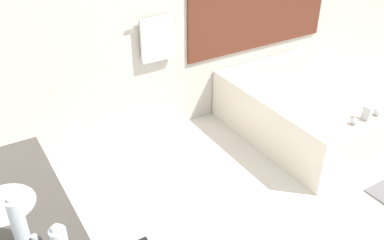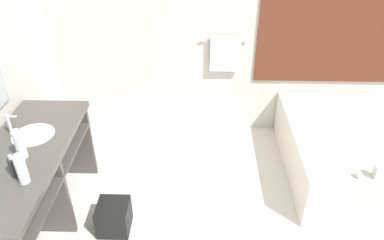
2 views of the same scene
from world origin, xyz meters
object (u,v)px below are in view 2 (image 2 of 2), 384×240
(water_bottle_1, at_px, (20,144))
(waste_bin, at_px, (114,217))
(soap_dispenser, at_px, (14,167))
(water_bottle_2, at_px, (21,169))
(bathtub, at_px, (343,149))

(water_bottle_1, bearing_deg, waste_bin, 8.53)
(soap_dispenser, height_order, waste_bin, soap_dispenser)
(water_bottle_2, bearing_deg, bathtub, 24.03)
(water_bottle_1, distance_m, waste_bin, 1.00)
(bathtub, xyz_separation_m, soap_dispenser, (-2.70, -1.11, 0.65))
(waste_bin, bearing_deg, water_bottle_1, -171.47)
(bathtub, relative_size, soap_dispenser, 8.63)
(soap_dispenser, bearing_deg, bathtub, 22.37)
(water_bottle_1, bearing_deg, bathtub, 18.29)
(bathtub, bearing_deg, water_bottle_1, -161.71)
(bathtub, distance_m, waste_bin, 2.32)
(bathtub, distance_m, water_bottle_2, 2.94)
(water_bottle_1, xyz_separation_m, soap_dispenser, (0.03, -0.21, -0.04))
(water_bottle_2, distance_m, soap_dispenser, 0.11)
(water_bottle_2, relative_size, waste_bin, 0.86)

